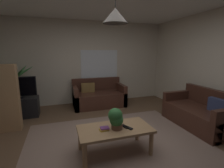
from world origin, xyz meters
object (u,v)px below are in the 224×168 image
(couch_under_window, at_px, (99,97))
(tv_stand, at_px, (20,108))
(potted_palm_corner, at_px, (18,89))
(remote_on_table_0, at_px, (128,128))
(pendant_lamp, at_px, (115,16))
(tv, at_px, (17,87))
(book_on_table_0, at_px, (104,130))
(book_on_table_1, at_px, (105,128))
(remote_on_table_1, at_px, (125,126))
(coffee_table, at_px, (115,132))
(couch_right_side, at_px, (200,114))
(potted_plant_on_table, at_px, (116,118))

(couch_under_window, bearing_deg, tv_stand, -172.57)
(potted_palm_corner, bearing_deg, remote_on_table_0, -52.36)
(couch_under_window, bearing_deg, pendant_lamp, -97.37)
(tv, bearing_deg, remote_on_table_0, -48.43)
(potted_palm_corner, bearing_deg, book_on_table_0, -57.38)
(book_on_table_1, bearing_deg, remote_on_table_1, 0.28)
(coffee_table, relative_size, book_on_table_1, 8.78)
(tv_stand, distance_m, tv, 0.53)
(remote_on_table_1, xyz_separation_m, tv, (-1.97, 2.19, 0.33))
(potted_palm_corner, bearing_deg, book_on_table_1, -57.07)
(remote_on_table_0, bearing_deg, remote_on_table_1, -88.13)
(couch_right_side, distance_m, remote_on_table_0, 2.00)
(book_on_table_0, height_order, remote_on_table_1, book_on_table_0)
(remote_on_table_0, distance_m, potted_palm_corner, 3.44)
(potted_plant_on_table, bearing_deg, potted_palm_corner, 125.40)
(book_on_table_0, height_order, book_on_table_1, book_on_table_1)
(book_on_table_1, xyz_separation_m, pendant_lamp, (0.18, 0.02, 1.68))
(remote_on_table_1, bearing_deg, remote_on_table_0, -75.16)
(couch_under_window, xyz_separation_m, tv, (-2.12, -0.30, 0.50))
(remote_on_table_0, distance_m, tv, 3.03)
(book_on_table_0, bearing_deg, couch_right_side, 9.87)
(couch_under_window, xyz_separation_m, coffee_table, (-0.32, -2.47, 0.09))
(remote_on_table_1, distance_m, tv_stand, 2.97)
(couch_under_window, xyz_separation_m, potted_plant_on_table, (-0.32, -2.51, 0.34))
(book_on_table_0, xyz_separation_m, pendant_lamp, (0.19, 0.03, 1.70))
(book_on_table_0, distance_m, remote_on_table_1, 0.35)
(couch_right_side, relative_size, book_on_table_0, 11.35)
(book_on_table_1, xyz_separation_m, potted_palm_corner, (-1.72, 2.66, 0.17))
(book_on_table_1, relative_size, remote_on_table_1, 0.84)
(couch_right_side, xyz_separation_m, book_on_table_1, (-2.32, -0.40, 0.20))
(couch_under_window, distance_m, potted_palm_corner, 2.25)
(remote_on_table_1, bearing_deg, tv, 116.78)
(potted_palm_corner, bearing_deg, pendant_lamp, -54.25)
(couch_right_side, xyz_separation_m, book_on_table_0, (-2.33, -0.41, 0.17))
(coffee_table, height_order, tv_stand, tv_stand)
(book_on_table_1, height_order, remote_on_table_1, book_on_table_1)
(book_on_table_0, distance_m, book_on_table_1, 0.03)
(remote_on_table_0, bearing_deg, potted_plant_on_table, -39.70)
(couch_under_window, height_order, couch_right_side, same)
(potted_palm_corner, bearing_deg, remote_on_table_1, -52.20)
(book_on_table_1, distance_m, pendant_lamp, 1.69)
(remote_on_table_1, distance_m, pendant_lamp, 1.71)
(tv, distance_m, potted_palm_corner, 0.49)
(book_on_table_1, xyz_separation_m, remote_on_table_0, (0.37, -0.06, -0.02))
(remote_on_table_1, bearing_deg, pendant_lamp, 158.13)
(couch_under_window, relative_size, remote_on_table_1, 9.62)
(book_on_table_0, relative_size, potted_plant_on_table, 0.39)
(tv, bearing_deg, potted_plant_on_table, -50.79)
(remote_on_table_0, height_order, pendant_lamp, pendant_lamp)
(couch_right_side, relative_size, coffee_table, 1.29)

